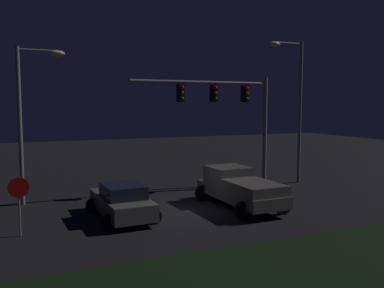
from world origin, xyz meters
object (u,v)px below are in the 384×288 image
at_px(street_lamp_left, 29,106).
at_px(stop_sign, 19,195).
at_px(car_sedan, 122,201).
at_px(traffic_signal_gantry, 229,104).
at_px(pickup_truck, 238,186).
at_px(street_lamp_right, 294,96).

relative_size(street_lamp_left, stop_sign, 3.43).
xyz_separation_m(car_sedan, street_lamp_left, (-3.41, 4.31, 4.09)).
bearing_deg(traffic_signal_gantry, pickup_truck, -111.72).
relative_size(street_lamp_left, street_lamp_right, 0.88).
bearing_deg(traffic_signal_gantry, car_sedan, -153.62).
bearing_deg(traffic_signal_gantry, stop_sign, -158.22).
height_order(traffic_signal_gantry, street_lamp_left, street_lamp_left).
distance_m(pickup_truck, car_sedan, 5.66).
height_order(pickup_truck, stop_sign, stop_sign).
height_order(car_sedan, stop_sign, stop_sign).
relative_size(street_lamp_right, stop_sign, 3.90).
bearing_deg(car_sedan, traffic_signal_gantry, -65.63).
height_order(street_lamp_right, stop_sign, street_lamp_right).
bearing_deg(pickup_truck, street_lamp_left, 62.63).
height_order(pickup_truck, street_lamp_right, street_lamp_right).
bearing_deg(street_lamp_right, street_lamp_left, 177.54).
bearing_deg(pickup_truck, traffic_signal_gantry, -22.71).
distance_m(car_sedan, traffic_signal_gantry, 8.98).
bearing_deg(street_lamp_right, stop_sign, -163.79).
distance_m(pickup_truck, traffic_signal_gantry, 5.59).
height_order(traffic_signal_gantry, street_lamp_right, street_lamp_right).
xyz_separation_m(pickup_truck, street_lamp_left, (-9.06, 4.49, 3.83)).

